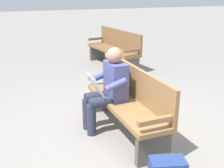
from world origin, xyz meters
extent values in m
plane|color=gray|center=(0.00, 0.00, 0.00)|extent=(40.00, 40.00, 0.00)
cube|color=olive|center=(0.00, 0.00, 0.42)|extent=(1.83, 0.62, 0.06)
cube|color=olive|center=(0.02, -0.21, 0.68)|extent=(1.80, 0.19, 0.45)
cube|color=olive|center=(-0.85, -0.06, 0.57)|extent=(0.10, 0.48, 0.06)
cube|color=olive|center=(0.85, 0.06, 0.57)|extent=(0.10, 0.48, 0.06)
cube|color=#4C4742|center=(-0.80, -0.06, 0.20)|extent=(0.11, 0.44, 0.39)
cube|color=#4C4742|center=(0.80, 0.06, 0.20)|extent=(0.11, 0.44, 0.39)
cube|color=#474C84|center=(0.20, 0.07, 0.71)|extent=(0.42, 0.25, 0.52)
sphere|color=#A87A5B|center=(0.20, 0.08, 1.07)|extent=(0.22, 0.22, 0.22)
cylinder|color=#282D42|center=(0.08, 0.27, 0.47)|extent=(0.18, 0.43, 0.15)
cylinder|color=#282D42|center=(0.28, 0.28, 0.47)|extent=(0.18, 0.43, 0.15)
cylinder|color=#282D42|center=(0.07, 0.46, 0.23)|extent=(0.13, 0.13, 0.45)
cylinder|color=#282D42|center=(0.27, 0.47, 0.23)|extent=(0.13, 0.13, 0.45)
cylinder|color=#474C84|center=(-0.05, 0.15, 0.74)|extent=(0.11, 0.32, 0.18)
cylinder|color=#474C84|center=(0.43, 0.18, 0.74)|extent=(0.11, 0.32, 0.18)
cube|color=silver|center=(0.17, 0.36, 0.68)|extent=(0.41, 0.16, 0.27)
cube|color=brown|center=(3.31, -0.90, 0.42)|extent=(1.86, 0.88, 0.06)
cube|color=brown|center=(3.35, -1.11, 0.68)|extent=(1.76, 0.46, 0.45)
cube|color=brown|center=(2.48, -1.10, 0.57)|extent=(0.17, 0.48, 0.06)
cube|color=brown|center=(4.13, -0.70, 0.57)|extent=(0.17, 0.48, 0.06)
cube|color=#4C4742|center=(2.53, -1.08, 0.20)|extent=(0.18, 0.44, 0.39)
cube|color=#4C4742|center=(4.08, -0.71, 0.20)|extent=(0.18, 0.44, 0.39)
camera|label=1|loc=(-3.41, 1.28, 1.99)|focal=46.39mm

